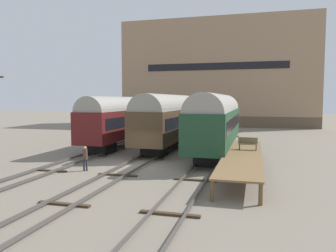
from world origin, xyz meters
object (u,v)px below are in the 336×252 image
object	(u,v)px
train_car_green	(217,120)
person_worker	(85,156)
train_car_brown	(170,117)
bench	(248,143)
train_car_maroon	(124,118)

from	to	relation	value
train_car_green	person_worker	world-z (taller)	train_car_green
person_worker	train_car_brown	bearing A→B (deg)	77.68
bench	person_worker	distance (m)	11.72
train_car_green	train_car_maroon	size ratio (longest dim) A/B	1.06
train_car_green	train_car_maroon	world-z (taller)	train_car_green
train_car_maroon	bench	xyz separation A→B (m)	(12.85, -7.31, -1.32)
train_car_green	train_car_maroon	xyz separation A→B (m)	(-9.99, 2.50, -0.10)
train_car_green	person_worker	distance (m)	12.67
train_car_green	train_car_maroon	distance (m)	10.30
train_car_green	person_worker	xyz separation A→B (m)	(-7.69, -9.87, -2.02)
train_car_green	bench	world-z (taller)	train_car_green
train_car_green	train_car_brown	xyz separation A→B (m)	(-4.99, 2.49, -0.01)
train_car_brown	person_worker	world-z (taller)	train_car_brown
train_car_brown	bench	xyz separation A→B (m)	(7.86, -7.30, -1.41)
train_car_maroon	person_worker	xyz separation A→B (m)	(2.30, -12.37, -1.91)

